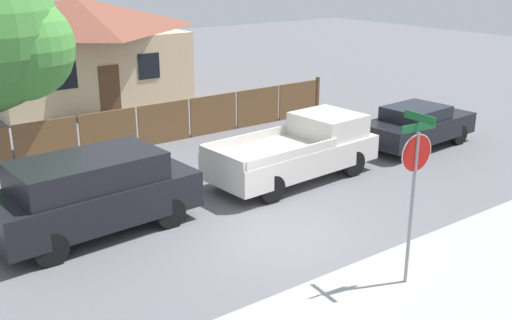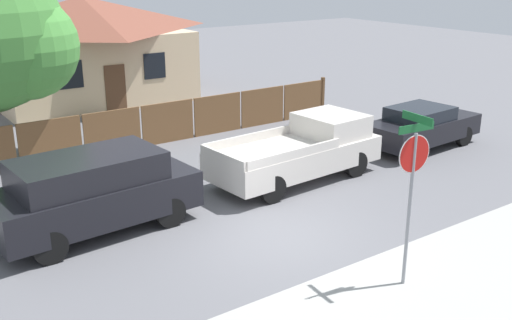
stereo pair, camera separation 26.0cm
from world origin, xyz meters
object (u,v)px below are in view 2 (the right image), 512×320
at_px(red_suv, 93,191).
at_px(stop_sign, 413,172).
at_px(house, 85,47).
at_px(parked_sedan, 422,126).
at_px(orange_pickup, 302,150).

height_order(red_suv, stop_sign, stop_sign).
bearing_deg(house, parked_sedan, -65.19).
bearing_deg(red_suv, house, 66.44).
bearing_deg(orange_pickup, red_suv, 176.47).
bearing_deg(parked_sedan, orange_pickup, 176.09).
relative_size(red_suv, parked_sedan, 1.09).
height_order(orange_pickup, stop_sign, stop_sign).
distance_m(red_suv, stop_sign, 7.26).
distance_m(house, parked_sedan, 15.49).
height_order(orange_pickup, parked_sedan, orange_pickup).
relative_size(red_suv, orange_pickup, 0.91).
relative_size(house, stop_sign, 2.55).
relative_size(house, orange_pickup, 1.65).
height_order(house, red_suv, house).
height_order(house, orange_pickup, house).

